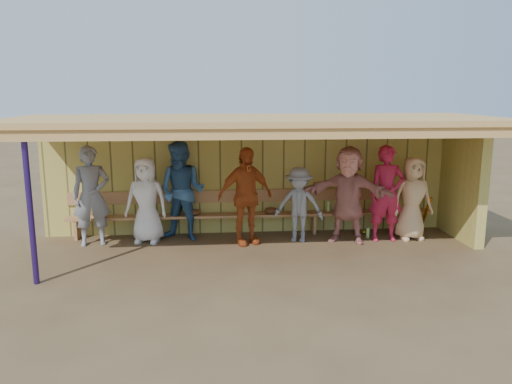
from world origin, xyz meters
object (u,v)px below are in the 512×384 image
player_f (348,195)px  player_h (412,198)px  player_c (182,191)px  bench (253,209)px  player_a (91,196)px  player_e (299,205)px  player_d (245,196)px  player_g (387,194)px  player_b (146,200)px

player_f → player_h: 1.35m
player_c → player_f: player_c is taller
player_c → bench: size_ratio=0.26×
player_a → bench: size_ratio=0.26×
player_c → player_e: 2.34m
player_c → player_f: bearing=14.7°
player_a → bench: (3.17, 0.49, -0.45)m
player_d → player_h: size_ratio=1.14×
player_a → bench: bearing=-2.9°
player_g → bench: bearing=166.4°
player_b → player_g: (4.76, -0.31, 0.11)m
player_e → player_f: size_ratio=0.78×
player_c → bench: bearing=34.1°
player_a → player_e: player_a is taller
player_c → player_g: size_ratio=1.04×
player_f → player_a: bearing=-159.8°
player_a → player_e: (4.04, -0.12, -0.23)m
player_a → bench: 3.24m
player_c → player_e: bearing=14.8°
player_a → player_e: bearing=-13.3°
player_b → bench: 2.20m
player_e → player_h: bearing=16.5°
player_a → player_b: (1.03, 0.10, -0.12)m
player_c → player_h: 4.63m
player_d → player_f: player_f is taller
player_c → player_h: bearing=17.6°
player_e → player_b: bearing=-165.9°
player_a → player_d: 2.97m
player_d → player_g: bearing=-20.5°
player_a → player_c: (1.73, 0.18, 0.02)m
player_f → player_b: bearing=-161.9°
player_d → player_g: player_g is taller
player_c → player_g: player_c is taller
player_b → player_g: player_g is taller
bench → player_e: bearing=-34.8°
player_d → player_e: player_d is taller
player_h → player_f: bearing=177.8°
player_b → player_e: (3.01, -0.21, -0.10)m
player_b → player_d: player_d is taller
player_a → player_h: player_a is taller
player_c → player_g: 4.08m
player_f → bench: 2.01m
player_e → player_g: player_g is taller
player_a → player_c: bearing=-5.6°
player_c → player_d: (1.24, -0.38, -0.04)m
player_d → bench: 0.83m
player_g → player_c: bearing=175.8°
player_c → player_f: (3.27, -0.43, -0.04)m
player_a → player_g: 5.79m
player_b → player_h: size_ratio=1.01×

